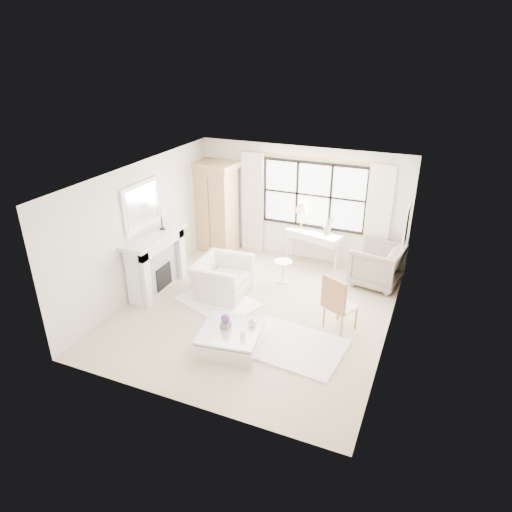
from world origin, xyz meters
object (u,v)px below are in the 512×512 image
Objects in this scene: coffee_table at (230,339)px; armoire at (215,206)px; club_armchair at (222,277)px; console_table at (313,248)px.

armoire is at bearing 111.92° from coffee_table.
armoire is 2.43m from club_armchair.
club_armchair is (1.18, -1.98, -0.76)m from armoire.
club_armchair is 1.01× the size of coffee_table.
console_table is at bearing -33.53° from club_armchair.
coffee_table is (-0.34, -3.77, -0.22)m from console_table.
console_table is 1.18× the size of club_armchair.
club_armchair is 1.93m from coffee_table.
console_table is 3.79m from coffee_table.
console_table is 1.20× the size of coffee_table.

